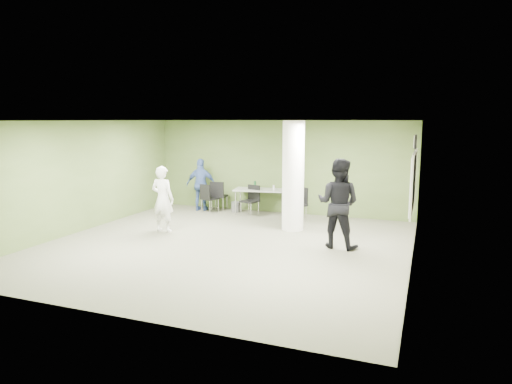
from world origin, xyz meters
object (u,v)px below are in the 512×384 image
at_px(woman_white, 163,199).
at_px(man_black, 338,203).
at_px(folding_table, 261,191).
at_px(man_blue, 201,185).
at_px(chair_back_left, 208,196).

relative_size(woman_white, man_black, 0.84).
relative_size(folding_table, man_black, 0.84).
bearing_deg(woman_white, man_blue, -82.34).
relative_size(chair_back_left, man_blue, 0.54).
height_order(chair_back_left, man_blue, man_blue).
relative_size(folding_table, chair_back_left, 1.90).
height_order(woman_white, man_black, man_black).
bearing_deg(man_black, folding_table, -36.72).
distance_m(folding_table, man_blue, 1.94).
bearing_deg(woman_white, folding_table, -118.06).
bearing_deg(man_blue, man_black, 139.89).
distance_m(folding_table, woman_white, 3.31).
bearing_deg(man_blue, chair_back_left, 134.67).
distance_m(chair_back_left, man_black, 5.06).
bearing_deg(woman_white, man_black, -177.96).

